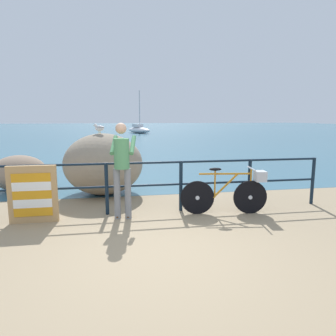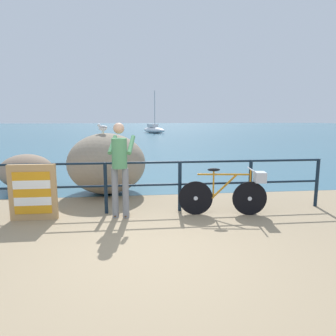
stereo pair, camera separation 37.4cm
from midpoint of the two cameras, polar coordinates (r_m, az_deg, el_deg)
ground_plane at (r=24.20m, az=-5.60°, el=4.78°), size 120.00×120.00×0.10m
sea_surface at (r=52.32m, az=-6.12°, el=7.29°), size 120.00×90.00×0.01m
promenade_railing at (r=6.09m, az=-2.86°, el=-2.38°), size 7.40×0.07×1.02m
bicycle at (r=6.11m, az=13.22°, el=-4.26°), size 1.69×0.48×0.92m
person_at_railing at (r=5.75m, az=-7.05°, el=0.43°), size 0.52×0.67×1.78m
folded_deckchair_stack at (r=6.09m, az=-22.09°, el=-4.22°), size 0.84×0.10×1.04m
breakwater_boulder_main at (r=7.75m, az=-9.92°, el=0.83°), size 1.92×1.88×1.49m
breakwater_boulder_left at (r=8.95m, az=-23.61°, el=-0.56°), size 1.39×1.26×0.91m
seagull at (r=7.60m, az=-10.62°, el=7.36°), size 0.31×0.27×0.23m
sailboat at (r=36.76m, az=-2.34°, el=7.12°), size 3.11×4.52×4.90m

